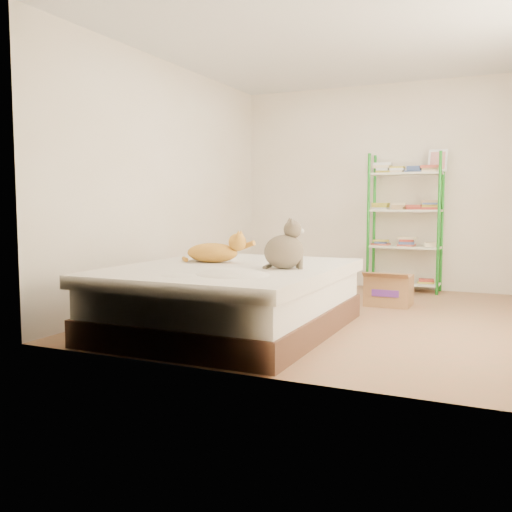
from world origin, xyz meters
The scene contains 7 objects.
room centered at (0.00, 0.00, 1.30)m, with size 3.81×4.21×2.61m.
bed centered at (-0.65, -0.99, 0.28)m, with size 1.75×2.19×0.56m.
orange_cat centered at (-0.93, -0.80, 0.67)m, with size 0.55×0.30×0.22m, color orange, non-canonical shape.
grey_cat centered at (-0.15, -1.00, 0.76)m, with size 0.29×0.35×0.40m, color gray, non-canonical shape.
shelf_unit centered at (0.31, 1.88, 0.86)m, with size 0.91×0.36×1.74m.
cardboard_box centered at (0.34, 0.78, 0.17)m, with size 0.47×0.45×0.38m.
white_bin centered at (-1.46, 1.56, 0.18)m, with size 0.34×0.31×0.35m.
Camera 1 is at (1.57, -5.29, 1.09)m, focal length 40.00 mm.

